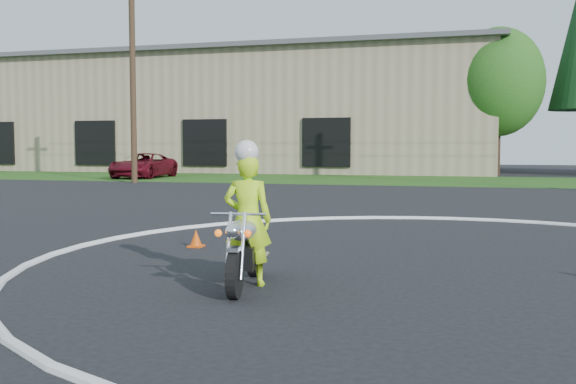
# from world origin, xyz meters

# --- Properties ---
(ground) EXTENTS (120.00, 120.00, 0.00)m
(ground) POSITION_xyz_m (0.00, 0.00, 0.00)
(ground) COLOR black
(ground) RESTS_ON ground
(grass_strip) EXTENTS (120.00, 10.00, 0.02)m
(grass_strip) POSITION_xyz_m (0.00, 27.00, 0.01)
(grass_strip) COLOR #1E4714
(grass_strip) RESTS_ON ground
(primary_motorcycle) EXTENTS (0.64, 1.83, 0.97)m
(primary_motorcycle) POSITION_xyz_m (-2.27, 0.80, 0.47)
(primary_motorcycle) COLOR black
(primary_motorcycle) RESTS_ON ground
(rider_primary_grp) EXTENTS (0.64, 0.47, 1.79)m
(rider_primary_grp) POSITION_xyz_m (-2.28, 0.94, 0.87)
(rider_primary_grp) COLOR #B8F019
(rider_primary_grp) RESTS_ON ground
(pickup_grp) EXTENTS (2.53, 5.07, 1.38)m
(pickup_grp) POSITION_xyz_m (-16.99, 25.59, 0.69)
(pickup_grp) COLOR #5A0A17
(pickup_grp) RESTS_ON ground
(warehouse) EXTENTS (41.00, 17.00, 8.30)m
(warehouse) POSITION_xyz_m (-18.00, 39.99, 4.16)
(warehouse) COLOR tan
(warehouse) RESTS_ON ground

